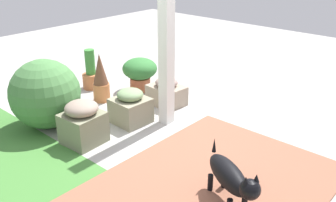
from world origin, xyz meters
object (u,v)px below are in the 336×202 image
Objects in this scene: dog at (231,177)px; stone_planter_near at (131,107)px; terracotta_pot_broad at (140,71)px; terracotta_pot_tall at (91,75)px; stone_planter_mid at (83,123)px; round_shrub at (45,94)px; terracotta_pot_spiky at (101,79)px; stone_planter_nearest at (167,92)px; porch_pillar at (166,27)px.

stone_planter_near is at bearing -16.87° from dog.
terracotta_pot_tall is (0.62, 0.43, -0.08)m from terracotta_pot_broad.
stone_planter_near is 0.88× the size of stone_planter_mid.
stone_planter_near is 0.85× the size of terracotta_pot_broad.
round_shrub is at bearing 90.34° from terracotta_pot_broad.
terracotta_pot_spiky is 2.70m from dog.
dog reaches higher than stone_planter_nearest.
terracotta_pot_spiky reaches higher than dog.
round_shrub is at bearing 4.42° from dog.
terracotta_pot_tall is at bearing 13.58° from stone_planter_nearest.
stone_planter_nearest is 0.61× the size of round_shrub.
round_shrub is (0.67, 0.74, 0.21)m from stone_planter_near.
terracotta_pot_spiky is at bearing 34.02° from stone_planter_nearest.
porch_pillar is 1.41m from stone_planter_mid.
stone_planter_near is 1.88m from dog.
stone_planter_near is 1.36m from terracotta_pot_tall.
stone_planter_nearest is at bearing -86.80° from stone_planter_near.
stone_planter_mid is at bearing -176.52° from round_shrub.
dog is at bearing 145.78° from stone_planter_nearest.
dog is (-1.82, -0.15, 0.04)m from stone_planter_mid.
terracotta_pot_tall is 3.24m from dog.
terracotta_pot_tall is at bearing -40.58° from stone_planter_mid.
stone_planter_mid is (0.34, 0.99, -0.94)m from porch_pillar.
round_shrub is 0.94m from terracotta_pot_spiky.
dog is at bearing -175.25° from stone_planter_mid.
stone_planter_mid reaches higher than terracotta_pot_broad.
terracotta_pot_broad is (0.64, -0.12, 0.12)m from stone_planter_nearest.
terracotta_pot_spiky reaches higher than stone_planter_mid.
terracotta_pot_tall is at bearing 34.68° from terracotta_pot_broad.
porch_pillar is 4.74× the size of stone_planter_mid.
dog is at bearing 150.20° from porch_pillar.
stone_planter_mid reaches higher than stone_planter_nearest.
terracotta_pot_broad is at bearing -10.92° from stone_planter_nearest.
terracotta_pot_tall is (1.30, -0.40, 0.01)m from stone_planter_near.
porch_pillar is at bearing -174.51° from terracotta_pot_spiky.
stone_planter_nearest is 0.99× the size of terracotta_pot_broad.
terracotta_pot_broad is at bearing -28.99° from dog.
stone_planter_mid is at bearing 71.00° from porch_pillar.
porch_pillar reaches higher than round_shrub.
porch_pillar is at bearing -109.00° from stone_planter_mid.
stone_planter_mid is at bearing 113.46° from terracotta_pot_broad.
terracotta_pot_broad is at bearing -89.66° from round_shrub.
terracotta_pot_spiky reaches higher than stone_planter_nearest.
stone_planter_near is 0.53× the size of round_shrub.
stone_planter_mid is 1.66m from terracotta_pot_broad.
terracotta_pot_tall is (0.63, -1.14, -0.20)m from round_shrub.
stone_planter_near is (0.32, 0.30, -0.98)m from porch_pillar.
porch_pillar is at bearing -137.27° from stone_planter_near.
porch_pillar is 1.63m from round_shrub.
stone_planter_mid is 1.18m from terracotta_pot_spiky.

